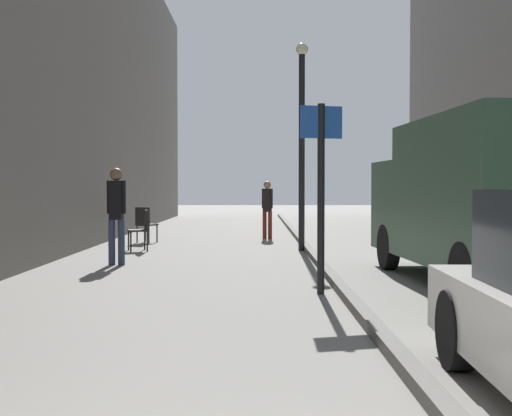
{
  "coord_description": "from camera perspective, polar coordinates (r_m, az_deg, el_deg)",
  "views": [
    {
      "loc": [
        0.39,
        -1.82,
        1.47
      ],
      "look_at": [
        0.44,
        9.82,
        1.1
      ],
      "focal_mm": 46.55,
      "sensor_mm": 36.0,
      "label": 1
    }
  ],
  "objects": [
    {
      "name": "kerb_strip",
      "position": [
        13.94,
        4.68,
        -3.99
      ],
      "size": [
        0.16,
        40.0,
        0.12
      ],
      "primitive_type": "cube",
      "color": "#615F5B",
      "rests_on": "ground_plane"
    },
    {
      "name": "ground_plane",
      "position": [
        13.9,
        -1.84,
        -4.25
      ],
      "size": [
        80.0,
        80.0,
        0.0
      ],
      "primitive_type": "plane",
      "color": "gray"
    },
    {
      "name": "delivery_van",
      "position": [
        10.5,
        18.61,
        0.89
      ],
      "size": [
        2.36,
        5.41,
        2.46
      ],
      "rotation": [
        0.0,
        0.0,
        0.06
      ],
      "color": "#335138",
      "rests_on": "ground_plane"
    },
    {
      "name": "pedestrian_main_foreground",
      "position": [
        12.7,
        -12.13,
        -0.09
      ],
      "size": [
        0.36,
        0.24,
        1.83
      ],
      "rotation": [
        0.0,
        0.0,
        -0.07
      ],
      "color": "#2D3851",
      "rests_on": "ground_plane"
    },
    {
      "name": "cafe_chair_by_doorway",
      "position": [
        17.7,
        -9.73,
        -1.2
      ],
      "size": [
        0.59,
        0.59,
        0.94
      ],
      "rotation": [
        0.0,
        0.0,
        5.83
      ],
      "color": "black",
      "rests_on": "ground_plane"
    },
    {
      "name": "street_sign_post",
      "position": [
        9.09,
        5.39,
        2.29
      ],
      "size": [
        0.59,
        0.18,
        2.6
      ],
      "rotation": [
        0.0,
        0.0,
        3.4
      ],
      "color": "black",
      "rests_on": "ground_plane"
    },
    {
      "name": "pedestrian_far_crossing",
      "position": [
        18.78,
        0.76,
        0.22
      ],
      "size": [
        0.31,
        0.24,
        1.64
      ],
      "rotation": [
        0.0,
        0.0,
        -0.36
      ],
      "color": "maroon",
      "rests_on": "ground_plane"
    },
    {
      "name": "lamp_post",
      "position": [
        15.33,
        3.73,
        6.5
      ],
      "size": [
        0.28,
        0.28,
        4.76
      ],
      "color": "black",
      "rests_on": "ground_plane"
    },
    {
      "name": "cafe_chair_near_window",
      "position": [
        15.49,
        -10.02,
        -1.63
      ],
      "size": [
        0.56,
        0.56,
        0.94
      ],
      "rotation": [
        0.0,
        0.0,
        1.89
      ],
      "color": "black",
      "rests_on": "ground_plane"
    }
  ]
}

